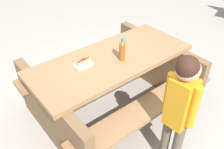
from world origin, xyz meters
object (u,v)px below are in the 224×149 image
soda_bottle (122,50)px  child_in_coat (180,103)px  picnic_table (112,80)px  hotdog_tray (83,63)px

soda_bottle → child_in_coat: (0.08, 0.83, -0.07)m
child_in_coat → soda_bottle: bearing=-95.4°
soda_bottle → picnic_table: bearing=-59.1°
picnic_table → hotdog_tray: 0.47m
picnic_table → child_in_coat: child_in_coat is taller
picnic_table → soda_bottle: 0.44m
picnic_table → child_in_coat: 0.99m
picnic_table → soda_bottle: soda_bottle is taller
soda_bottle → hotdog_tray: soda_bottle is taller
picnic_table → hotdog_tray: (0.33, -0.06, 0.34)m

